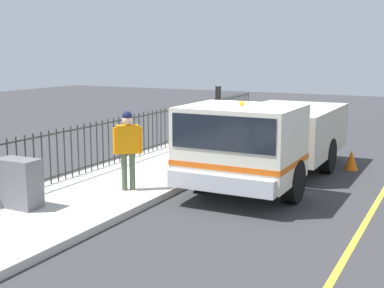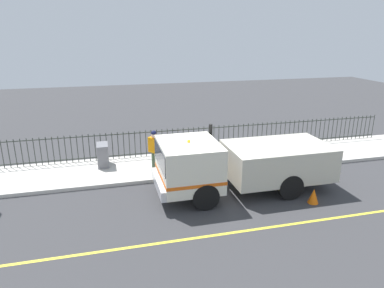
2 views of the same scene
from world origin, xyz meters
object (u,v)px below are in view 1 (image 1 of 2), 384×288
Objects in this scene: utility_cabinet at (19,183)px; traffic_cone at (351,160)px; work_truck at (267,135)px; worker_standing at (128,142)px.

utility_cabinet is 9.02m from traffic_cone.
work_truck is at bearing 56.43° from traffic_cone.
worker_standing is 3.30× the size of traffic_cone.
traffic_cone is at bearing -123.39° from work_truck.
worker_standing is 1.81× the size of utility_cabinet.
work_truck is 3.59m from worker_standing.
worker_standing is at bearing 51.89° from traffic_cone.
work_truck is 6.06m from utility_cabinet.
work_truck is 6.76× the size of utility_cabinet.
utility_cabinet is at bearing 53.21° from work_truck.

